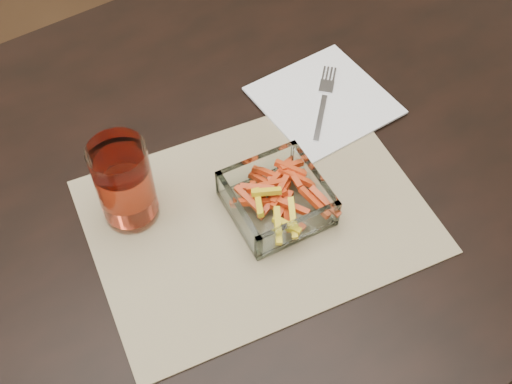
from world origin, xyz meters
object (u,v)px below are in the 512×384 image
tumbler (125,185)px  fork (324,100)px  glass_bowl (277,200)px  dining_table (238,200)px

tumbler → fork: 0.35m
glass_bowl → tumbler: 0.20m
glass_bowl → tumbler: (-0.17, 0.11, 0.04)m
glass_bowl → tumbler: tumbler is taller
glass_bowl → fork: 0.22m
dining_table → tumbler: 0.22m
tumbler → fork: tumbler is taller
dining_table → tumbler: tumbler is taller
tumbler → fork: size_ratio=1.05×
dining_table → tumbler: bearing=177.0°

